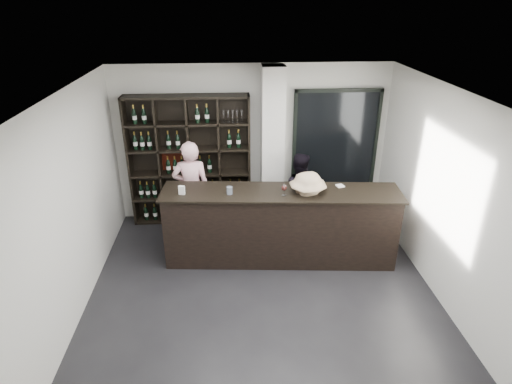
{
  "coord_description": "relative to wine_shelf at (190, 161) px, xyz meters",
  "views": [
    {
      "loc": [
        -0.43,
        -4.81,
        3.99
      ],
      "look_at": [
        -0.04,
        1.1,
        1.22
      ],
      "focal_mm": 30.0,
      "sensor_mm": 36.0,
      "label": 1
    }
  ],
  "objects": [
    {
      "name": "card_stand",
      "position": [
        -0.01,
        -1.47,
        0.09
      ],
      "size": [
        0.1,
        0.07,
        0.14
      ],
      "primitive_type": "cube",
      "rotation": [
        0.0,
        0.0,
        -0.23
      ],
      "color": "white",
      "rests_on": "tasting_counter"
    },
    {
      "name": "napkin_stack",
      "position": [
        2.45,
        -1.34,
        0.03
      ],
      "size": [
        0.14,
        0.14,
        0.02
      ],
      "primitive_type": "cube",
      "rotation": [
        0.0,
        0.0,
        0.26
      ],
      "color": "white",
      "rests_on": "tasting_counter"
    },
    {
      "name": "structural_column",
      "position": [
        1.5,
        -0.1,
        0.25
      ],
      "size": [
        0.4,
        0.4,
        2.9
      ],
      "primitive_type": "cube",
      "color": "silver",
      "rests_on": "floor"
    },
    {
      "name": "taster_black",
      "position": [
        1.94,
        -0.46,
        -0.47
      ],
      "size": [
        0.84,
        0.73,
        1.47
      ],
      "primitive_type": "imported",
      "rotation": [
        0.0,
        0.0,
        2.87
      ],
      "color": "black",
      "rests_on": "floor"
    },
    {
      "name": "customer",
      "position": [
        1.9,
        -1.52,
        -0.43
      ],
      "size": [
        1.14,
        0.93,
        1.54
      ],
      "primitive_type": "imported",
      "rotation": [
        0.0,
        0.0,
        0.41
      ],
      "color": "tan",
      "rests_on": "floor"
    },
    {
      "name": "wine_shelf",
      "position": [
        0.0,
        0.0,
        0.0
      ],
      "size": [
        2.2,
        0.35,
        2.4
      ],
      "primitive_type": null,
      "color": "black",
      "rests_on": "floor"
    },
    {
      "name": "wine_glass",
      "position": [
        1.52,
        -1.61,
        0.12
      ],
      "size": [
        0.09,
        0.09,
        0.2
      ],
      "primitive_type": null,
      "rotation": [
        0.0,
        0.0,
        0.09
      ],
      "color": "white",
      "rests_on": "tasting_counter"
    },
    {
      "name": "tasting_counter",
      "position": [
        1.5,
        -1.47,
        -0.59
      ],
      "size": [
        3.7,
        0.76,
        1.22
      ],
      "rotation": [
        0.0,
        0.0,
        -0.08
      ],
      "color": "black",
      "rests_on": "floor"
    },
    {
      "name": "glass_panel",
      "position": [
        2.7,
        0.12,
        0.2
      ],
      "size": [
        1.6,
        0.08,
        2.1
      ],
      "color": "black",
      "rests_on": "floor"
    },
    {
      "name": "floor",
      "position": [
        1.15,
        -2.57,
        -1.2
      ],
      "size": [
        5.0,
        5.5,
        0.01
      ],
      "primitive_type": "cube",
      "color": "black",
      "rests_on": "ground"
    },
    {
      "name": "taster_pink",
      "position": [
        0.05,
        -0.57,
        -0.32
      ],
      "size": [
        0.65,
        0.43,
        1.76
      ],
      "primitive_type": "imported",
      "rotation": [
        0.0,
        0.0,
        3.14
      ],
      "color": "#FFC0C9",
      "rests_on": "floor"
    },
    {
      "name": "spit_cup",
      "position": [
        0.71,
        -1.5,
        0.08
      ],
      "size": [
        0.09,
        0.09,
        0.12
      ],
      "primitive_type": "cylinder",
      "rotation": [
        0.0,
        0.0,
        -0.01
      ],
      "color": "#97A7BB",
      "rests_on": "tasting_counter"
    }
  ]
}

